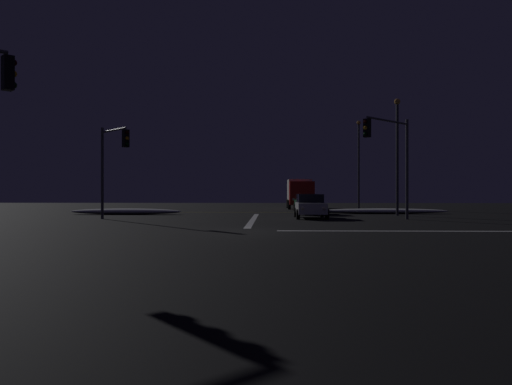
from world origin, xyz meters
The scene contains 14 objects.
ground centered at (0.00, 0.00, -0.05)m, with size 120.00×120.00×0.10m, color black.
stop_line_north centered at (0.00, 9.22, 0.00)m, with size 0.35×15.88×0.01m.
centre_line_ns centered at (0.00, 20.82, 0.00)m, with size 22.00×0.15×0.01m.
crosswalk_bar_east centered at (9.32, 0.00, 0.00)m, with size 15.88×0.40×0.01m.
snow_bank_left_curb centered at (-10.02, 16.16, 0.23)m, with size 8.54×1.50×0.46m.
snow_bank_right_curb centered at (10.02, 18.20, 0.21)m, with size 10.37×1.50×0.41m.
sedan_white centered at (3.71, 10.96, 0.80)m, with size 2.02×4.33×1.57m.
sedan_black centered at (4.08, 16.95, 0.80)m, with size 2.02×4.33×1.57m.
sedan_green centered at (4.21, 23.36, 0.80)m, with size 2.02×4.33×1.57m.
box_truck centered at (4.14, 30.76, 1.71)m, with size 2.68×8.28×3.08m.
traffic_signal_ne centered at (8.31, 8.31, 4.33)m, with size 3.39×3.39×6.26m.
traffic_signal_nw centered at (-8.68, 8.68, 3.96)m, with size 2.44×2.44×5.82m.
streetlamp_right_far centered at (10.32, 30.82, 5.31)m, with size 0.44×0.44×9.23m.
streetlamp_right_near centered at (10.32, 14.82, 4.95)m, with size 0.44×0.44×8.53m.
Camera 1 is at (1.12, -21.89, 1.67)m, focal length 35.12 mm.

